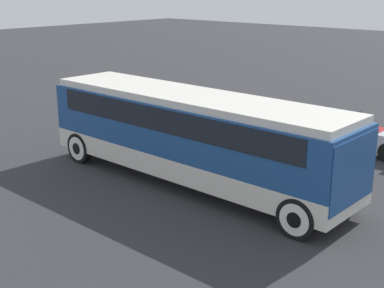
% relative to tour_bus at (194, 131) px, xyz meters
% --- Properties ---
extents(ground_plane, '(120.00, 120.00, 0.00)m').
position_rel_tour_bus_xyz_m(ground_plane, '(-0.10, -0.00, -1.76)').
color(ground_plane, '#2D2D30').
extents(tour_bus, '(10.82, 2.57, 2.90)m').
position_rel_tour_bus_xyz_m(tour_bus, '(0.00, 0.00, 0.00)').
color(tour_bus, silver).
rests_on(tour_bus, ground_plane).
extents(parked_car_mid, '(4.06, 1.82, 1.31)m').
position_rel_tour_bus_xyz_m(parked_car_mid, '(0.92, 7.01, -1.11)').
color(parked_car_mid, maroon).
rests_on(parked_car_mid, ground_plane).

